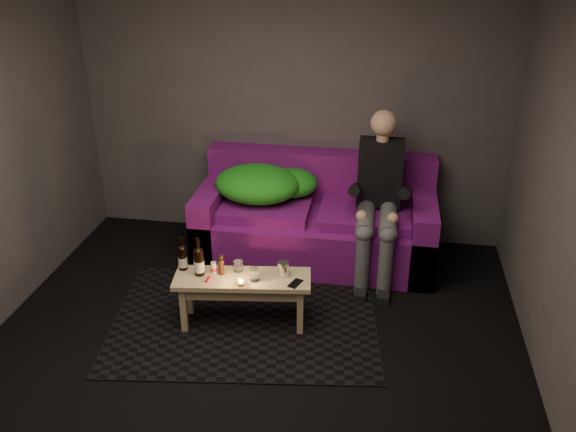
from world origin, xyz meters
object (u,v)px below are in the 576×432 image
(sofa, at_px, (316,222))
(beer_bottle_a, at_px, (182,258))
(person, at_px, (379,194))
(beer_bottle_b, at_px, (199,261))
(steel_cup, at_px, (283,269))
(coffee_table, at_px, (243,285))

(sofa, bearing_deg, beer_bottle_a, -127.99)
(person, relative_size, beer_bottle_b, 4.56)
(person, xyz_separation_m, steel_cup, (-0.67, -0.94, -0.26))
(steel_cup, bearing_deg, sofa, 83.98)
(person, relative_size, steel_cup, 12.38)
(person, bearing_deg, sofa, 162.62)
(beer_bottle_b, bearing_deg, sofa, 58.13)
(coffee_table, relative_size, beer_bottle_b, 3.42)
(person, distance_m, coffee_table, 1.46)
(beer_bottle_a, height_order, beer_bottle_b, beer_bottle_b)
(person, bearing_deg, steel_cup, -125.43)
(beer_bottle_a, height_order, steel_cup, beer_bottle_a)
(coffee_table, bearing_deg, person, 46.18)
(beer_bottle_a, bearing_deg, steel_cup, 2.09)
(beer_bottle_a, bearing_deg, sofa, 52.01)
(steel_cup, bearing_deg, person, 54.57)
(beer_bottle_b, height_order, steel_cup, beer_bottle_b)
(sofa, bearing_deg, beer_bottle_b, -121.87)
(sofa, distance_m, person, 0.71)
(sofa, relative_size, coffee_table, 2.00)
(sofa, xyz_separation_m, coffee_table, (-0.42, -1.19, 0.02))
(person, relative_size, coffee_table, 1.33)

